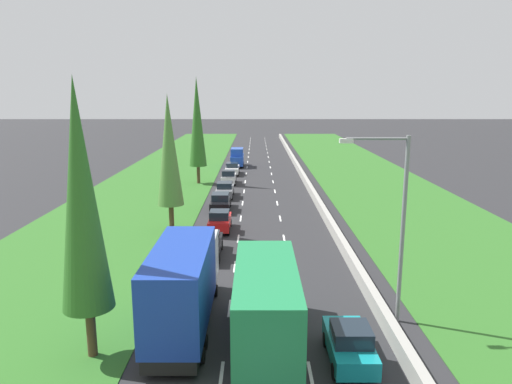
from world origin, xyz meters
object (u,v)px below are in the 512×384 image
grey_sedan_left_lane (224,190)px  white_sedan_left_lane (231,169)px  red_hatchback_left_lane (219,221)px  blue_van_left_lane (236,157)px  blue_box_truck_left_lane (183,284)px  poplar_tree_third (196,122)px  teal_hatchback_right_lane (349,344)px  white_hatchback_left_lane (228,177)px  green_box_truck_centre_lane (265,307)px  street_light_mast (395,217)px  poplar_tree_nearest (80,197)px  poplar_tree_second (168,151)px  black_sedan_left_lane (207,245)px  black_sedan_left_lane_fifth (220,202)px

grey_sedan_left_lane → white_sedan_left_lane: 14.63m
red_hatchback_left_lane → blue_van_left_lane: 34.66m
blue_box_truck_left_lane → poplar_tree_third: (-3.75, 36.89, 5.31)m
teal_hatchback_right_lane → white_hatchback_left_lane: (-7.16, 39.64, 0.00)m
white_hatchback_left_lane → white_sedan_left_lane: size_ratio=0.87×
green_box_truck_centre_lane → white_sedan_left_lane: bearing=94.5°
white_sedan_left_lane → street_light_mast: size_ratio=0.50×
poplar_tree_nearest → street_light_mast: poplar_tree_nearest is taller
white_hatchback_left_lane → blue_van_left_lane: bearing=88.0°
white_sedan_left_lane → street_light_mast: 44.34m
white_sedan_left_lane → blue_box_truck_left_lane: bearing=-90.1°
poplar_tree_second → street_light_mast: poplar_tree_second is taller
green_box_truck_centre_lane → black_sedan_left_lane: green_box_truck_centre_lane is taller
poplar_tree_third → street_light_mast: (13.58, -36.29, -2.27)m
grey_sedan_left_lane → blue_van_left_lane: blue_van_left_lane is taller
poplar_tree_second → poplar_tree_third: size_ratio=0.84×
red_hatchback_left_lane → white_sedan_left_lane: bearing=90.7°
grey_sedan_left_lane → street_light_mast: size_ratio=0.50×
white_sedan_left_lane → black_sedan_left_lane: bearing=-90.0°
white_hatchback_left_lane → street_light_mast: (9.85, -35.99, 4.40)m
black_sedan_left_lane_fifth → street_light_mast: street_light_mast is taller
green_box_truck_centre_lane → grey_sedan_left_lane: (-3.73, 31.44, -1.37)m
teal_hatchback_right_lane → poplar_tree_nearest: size_ratio=0.34×
grey_sedan_left_lane → poplar_tree_third: poplar_tree_third is taller
blue_box_truck_left_lane → grey_sedan_left_lane: 29.03m
teal_hatchback_right_lane → poplar_tree_third: 41.93m
red_hatchback_left_lane → white_sedan_left_lane: red_hatchback_left_lane is taller
white_hatchback_left_lane → poplar_tree_third: 7.64m
poplar_tree_third → street_light_mast: size_ratio=1.43×
green_box_truck_centre_lane → poplar_tree_third: size_ratio=0.73×
blue_van_left_lane → poplar_tree_third: poplar_tree_third is taller
red_hatchback_left_lane → green_box_truck_centre_lane: bearing=-79.9°
blue_box_truck_left_lane → teal_hatchback_right_lane: 7.88m
black_sedan_left_lane → poplar_tree_third: bearing=98.1°
teal_hatchback_right_lane → blue_box_truck_left_lane: bearing=156.8°
red_hatchback_left_lane → poplar_tree_second: size_ratio=0.36×
blue_box_truck_left_lane → street_light_mast: 10.31m
blue_van_left_lane → poplar_tree_nearest: size_ratio=0.42×
blue_box_truck_left_lane → black_sedan_left_lane: size_ratio=2.09×
blue_box_truck_left_lane → poplar_tree_third: bearing=95.8°
blue_van_left_lane → grey_sedan_left_lane: bearing=-91.2°
poplar_tree_nearest → poplar_tree_third: 39.42m
blue_box_truck_left_lane → grey_sedan_left_lane: size_ratio=2.09×
blue_van_left_lane → green_box_truck_centre_lane: bearing=-86.5°
poplar_tree_nearest → white_hatchback_left_lane: bearing=84.9°
black_sedan_left_lane → grey_sedan_left_lane: 18.99m
green_box_truck_centre_lane → poplar_tree_nearest: size_ratio=0.81×
blue_box_truck_left_lane → teal_hatchback_right_lane: bearing=-23.2°
black_sedan_left_lane_fifth → street_light_mast: (9.86, -22.59, 4.42)m
black_sedan_left_lane_fifth → poplar_tree_nearest: (-3.52, -25.71, 6.02)m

